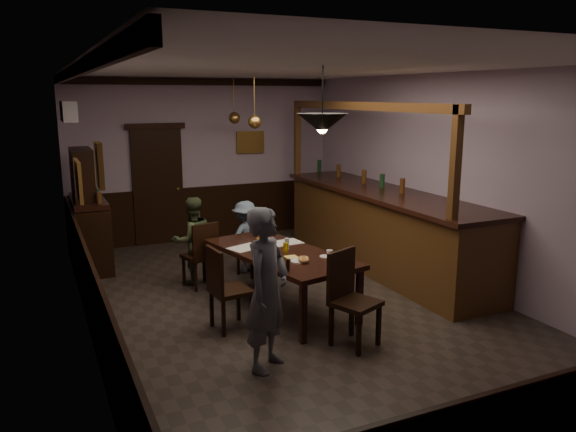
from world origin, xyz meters
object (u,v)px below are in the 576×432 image
chair_side (224,285)px  pendant_brass_far (234,118)px  person_seated_left (192,240)px  sideboard (89,221)px  dining_table (280,256)px  soda_can (286,248)px  chair_far_left (202,252)px  coffee_cup (329,253)px  bar_counter (383,227)px  pendant_iron (322,124)px  person_standing (267,289)px  chair_near (349,294)px  chair_far_right (256,244)px  person_seated_right (246,237)px  pendant_brass_mid (255,122)px

chair_side → pendant_brass_far: (1.35, 3.41, 1.75)m
person_seated_left → sideboard: (-1.28, 1.43, 0.12)m
dining_table → soda_can: bearing=-54.1°
chair_far_left → sideboard: size_ratio=0.50×
person_seated_left → coffee_cup: size_ratio=15.84×
bar_counter → coffee_cup: bearing=-140.8°
pendant_brass_far → pendant_iron: bearing=-94.7°
person_standing → chair_side: bearing=55.6°
pendant_brass_far → sideboard: bearing=-176.0°
person_seated_left → sideboard: sideboard is taller
chair_far_left → sideboard: bearing=-66.6°
chair_near → chair_far_left: bearing=88.8°
chair_far_right → bar_counter: 2.03m
person_standing → pendant_brass_far: (1.25, 4.47, 1.48)m
chair_near → bar_counter: 2.93m
dining_table → chair_near: (0.25, -1.29, -0.11)m
dining_table → pendant_iron: size_ratio=3.24×
person_seated_left → sideboard: size_ratio=0.67×
person_seated_right → pendant_brass_mid: pendant_brass_mid is taller
chair_near → person_seated_left: 2.90m
dining_table → chair_far_left: (-0.70, 1.15, -0.16)m
pendant_brass_mid → person_seated_right: bearing=158.7°
person_seated_right → bar_counter: (2.04, -0.69, 0.10)m
sideboard → pendant_brass_far: (2.51, 0.18, 1.54)m
chair_side → sideboard: bearing=14.2°
person_standing → pendant_brass_mid: pendant_brass_mid is taller
dining_table → person_seated_right: (0.12, 1.61, -0.13)m
person_seated_right → pendant_iron: (0.04, -2.39, 1.83)m
dining_table → person_seated_left: (-0.76, 1.43, -0.05)m
chair_near → bar_counter: bar_counter is taller
chair_far_right → sideboard: (-2.23, 1.51, 0.26)m
coffee_cup → soda_can: soda_can is taller
chair_near → person_seated_right: size_ratio=0.94×
person_standing → coffee_cup: 1.55m
dining_table → pendant_iron: bearing=-78.2°
coffee_cup → pendant_brass_far: bearing=77.8°
coffee_cup → pendant_brass_mid: (-0.17, 2.03, 1.50)m
chair_far_right → pendant_iron: 2.84m
dining_table → soda_can: size_ratio=19.65×
chair_near → pendant_brass_far: 4.66m
chair_far_right → pendant_brass_mid: bearing=-132.0°
chair_far_right → sideboard: size_ratio=0.48×
chair_near → soda_can: chair_near is taller
bar_counter → chair_side: bearing=-156.9°
dining_table → pendant_brass_far: size_ratio=2.91×
pendant_brass_mid → chair_side: bearing=-120.7°
chair_far_left → pendant_iron: size_ratio=1.31×
dining_table → chair_far_right: chair_far_right is taller
coffee_cup → person_seated_left: bearing=110.5°
soda_can → pendant_brass_mid: 2.21m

